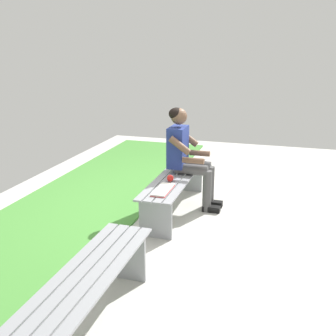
% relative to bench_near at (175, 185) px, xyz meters
% --- Properties ---
extents(ground_plane, '(10.00, 7.00, 0.04)m').
position_rel_bench_near_xyz_m(ground_plane, '(1.13, 1.00, -0.37)').
color(ground_plane, beige).
extents(grass_strip, '(9.00, 1.70, 0.03)m').
position_rel_bench_near_xyz_m(grass_strip, '(1.13, -1.20, -0.33)').
color(grass_strip, '#478C38').
rests_on(grass_strip, ground).
extents(bench_near, '(1.75, 0.41, 0.45)m').
position_rel_bench_near_xyz_m(bench_near, '(0.00, 0.00, 0.00)').
color(bench_near, gray).
rests_on(bench_near, ground).
extents(bench_far, '(1.63, 0.41, 0.45)m').
position_rel_bench_near_xyz_m(bench_far, '(2.26, 0.00, -0.00)').
color(bench_far, gray).
rests_on(bench_far, ground).
extents(person_seated, '(0.50, 0.69, 1.26)m').
position_rel_bench_near_xyz_m(person_seated, '(-0.20, 0.10, 0.35)').
color(person_seated, navy).
rests_on(person_seated, ground).
extents(apple, '(0.08, 0.08, 0.08)m').
position_rel_bench_near_xyz_m(apple, '(0.21, -0.00, 0.15)').
color(apple, red).
rests_on(apple, bench_near).
extents(book_open, '(0.41, 0.16, 0.02)m').
position_rel_bench_near_xyz_m(book_open, '(0.53, 0.01, 0.12)').
color(book_open, white).
rests_on(book_open, bench_near).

